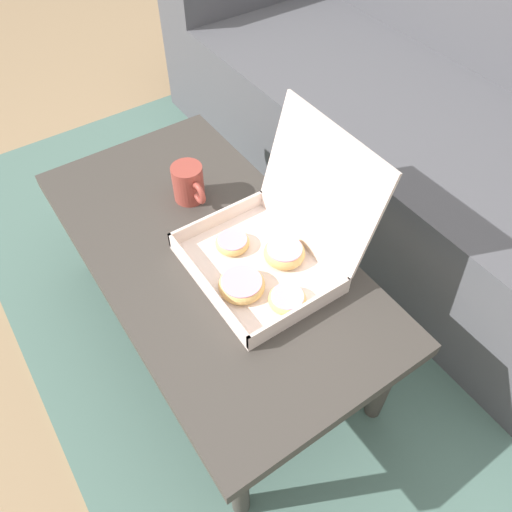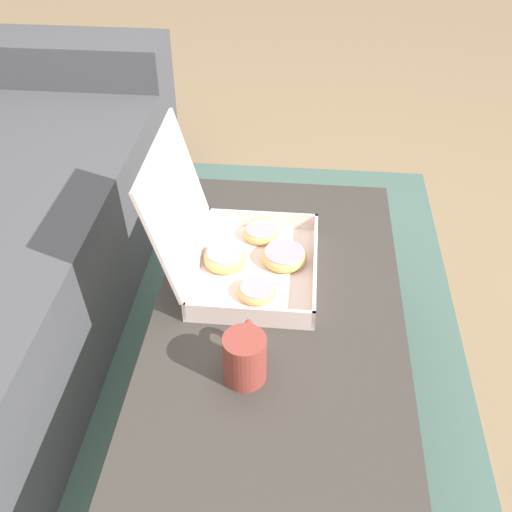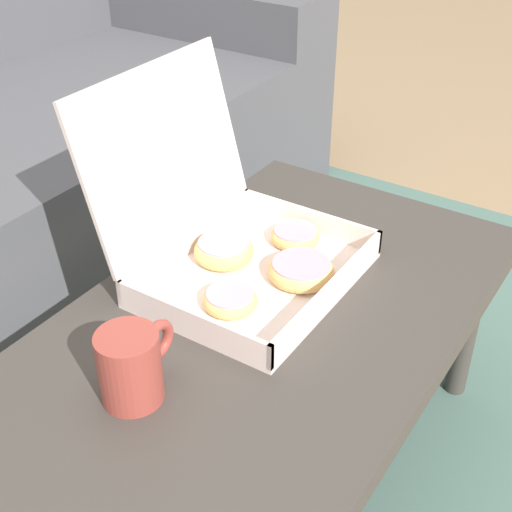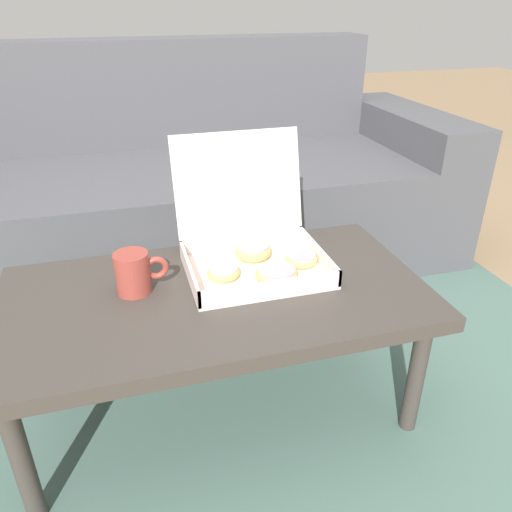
# 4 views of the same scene
# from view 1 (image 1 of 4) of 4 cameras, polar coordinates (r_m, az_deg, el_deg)

# --- Properties ---
(ground_plane) EXTENTS (12.00, 12.00, 0.00)m
(ground_plane) POSITION_cam_1_polar(r_m,az_deg,el_deg) (1.64, -0.42, -6.27)
(ground_plane) COLOR #937756
(area_rug) EXTENTS (2.55, 1.95, 0.01)m
(area_rug) POSITION_cam_1_polar(r_m,az_deg,el_deg) (1.76, 7.73, -1.56)
(area_rug) COLOR #4C6B60
(area_rug) RESTS_ON ground_plane
(couch) EXTENTS (2.43, 0.88, 0.90)m
(couch) POSITION_cam_1_polar(r_m,az_deg,el_deg) (1.88, 21.83, 11.64)
(couch) COLOR #4C4C51
(couch) RESTS_ON ground_plane
(coffee_table) EXTENTS (1.07, 0.56, 0.39)m
(coffee_table) POSITION_cam_1_polar(r_m,az_deg,el_deg) (1.32, -5.29, -0.28)
(coffee_table) COLOR #3D3833
(coffee_table) RESTS_ON ground_plane
(pastry_box) EXTENTS (0.37, 0.37, 0.33)m
(pastry_box) POSITION_cam_1_polar(r_m,az_deg,el_deg) (1.21, 1.90, 0.81)
(pastry_box) COLOR silver
(pastry_box) RESTS_ON coffee_table
(coffee_mug) EXTENTS (0.13, 0.09, 0.11)m
(coffee_mug) POSITION_cam_1_polar(r_m,az_deg,el_deg) (1.39, -7.68, 8.21)
(coffee_mug) COLOR #993D33
(coffee_mug) RESTS_ON coffee_table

